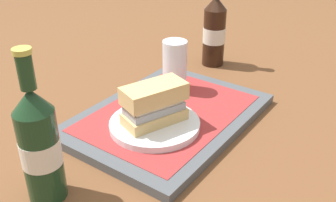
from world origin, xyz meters
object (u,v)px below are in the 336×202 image
(plate, at_px, (155,124))
(beer_glass, at_px, (175,63))
(sandwich, at_px, (156,103))
(second_bottle, at_px, (39,144))
(beer_bottle, at_px, (214,30))

(plate, bearing_deg, beer_glass, 21.93)
(plate, height_order, sandwich, sandwich)
(plate, distance_m, second_bottle, 0.27)
(sandwich, bearing_deg, second_bottle, -168.02)
(plate, xyz_separation_m, beer_glass, (0.17, 0.07, 0.06))
(sandwich, height_order, beer_bottle, beer_bottle)
(beer_glass, bearing_deg, beer_bottle, 6.41)
(plate, distance_m, beer_bottle, 0.43)
(plate, xyz_separation_m, beer_bottle, (0.41, 0.10, 0.08))
(plate, height_order, beer_glass, beer_glass)
(beer_glass, height_order, beer_bottle, beer_bottle)
(sandwich, xyz_separation_m, beer_glass, (0.17, 0.07, 0.01))
(second_bottle, bearing_deg, beer_bottle, 5.22)
(sandwich, distance_m, second_bottle, 0.26)
(second_bottle, bearing_deg, sandwich, -8.33)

